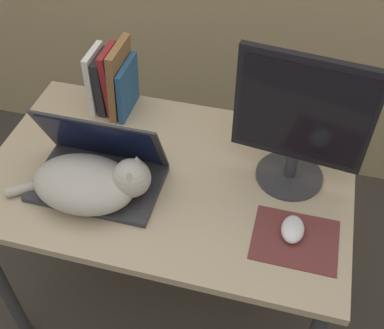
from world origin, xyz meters
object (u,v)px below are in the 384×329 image
Objects in this scene: computer_mouse at (293,229)px; book_row at (112,81)px; cat at (91,183)px; external_monitor at (300,123)px; laptop at (99,170)px.

book_row reaches higher than computer_mouse.
external_monitor reaches higher than cat.
cat is 0.43m from book_row.
cat is 1.00× the size of external_monitor.
book_row is (-0.64, 0.18, -0.11)m from external_monitor.
external_monitor is at bearing 98.76° from computer_mouse.
laptop is 0.59m from computer_mouse.
external_monitor reaches higher than book_row.
laptop is 1.47× the size of book_row.
external_monitor is at bearing 22.77° from cat.
external_monitor is 1.66× the size of book_row.
computer_mouse is (0.59, 0.02, -0.04)m from cat.
cat is at bearing -157.23° from external_monitor.
laptop is 0.88× the size of external_monitor.
laptop is 0.07m from cat.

